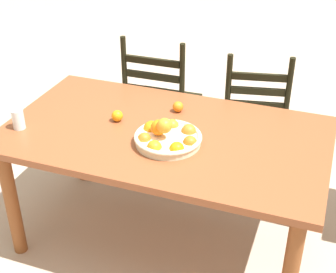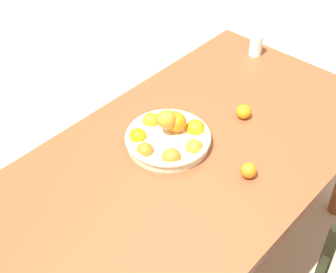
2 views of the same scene
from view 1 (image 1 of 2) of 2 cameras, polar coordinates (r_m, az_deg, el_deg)
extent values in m
plane|color=tan|center=(3.00, -0.33, -11.65)|extent=(12.00, 12.00, 0.00)
cube|color=brown|center=(2.58, -0.38, 0.18)|extent=(1.70, 0.96, 0.04)
cylinder|color=brown|center=(2.83, -17.77, -7.32)|extent=(0.08, 0.08, 0.70)
cylinder|color=brown|center=(2.38, 14.06, -15.18)|extent=(0.08, 0.08, 0.70)
cylinder|color=brown|center=(3.35, -10.20, 0.16)|extent=(0.08, 0.08, 0.70)
cylinder|color=brown|center=(2.98, 16.08, -4.89)|extent=(0.08, 0.08, 0.70)
cube|color=black|center=(3.53, -0.56, 3.82)|extent=(0.47, 0.47, 0.03)
cylinder|color=black|center=(3.75, 3.39, 1.68)|extent=(0.04, 0.04, 0.42)
cylinder|color=black|center=(3.86, -2.37, 2.62)|extent=(0.04, 0.04, 0.42)
cylinder|color=black|center=(3.41, 1.52, -1.43)|extent=(0.04, 0.04, 0.42)
cylinder|color=black|center=(3.54, -4.71, -0.30)|extent=(0.04, 0.04, 0.42)
cylinder|color=black|center=(3.18, 1.64, 6.23)|extent=(0.04, 0.04, 0.54)
cylinder|color=black|center=(3.31, -5.08, 7.15)|extent=(0.04, 0.04, 0.54)
cube|color=black|center=(3.27, -1.76, 5.37)|extent=(0.37, 0.03, 0.04)
cube|color=black|center=(3.23, -1.79, 7.04)|extent=(0.37, 0.03, 0.04)
cube|color=black|center=(3.19, -1.82, 8.75)|extent=(0.37, 0.03, 0.04)
cube|color=black|center=(3.38, 9.96, 2.22)|extent=(0.50, 0.50, 0.03)
cylinder|color=black|center=(3.66, 12.50, 0.24)|extent=(0.04, 0.04, 0.43)
cylinder|color=black|center=(3.64, 6.76, 0.67)|extent=(0.04, 0.04, 0.43)
cylinder|color=black|center=(3.35, 12.76, -2.92)|extent=(0.04, 0.04, 0.43)
cylinder|color=black|center=(3.33, 6.48, -2.46)|extent=(0.04, 0.04, 0.43)
cylinder|color=black|center=(3.11, 13.78, 4.61)|extent=(0.04, 0.04, 0.50)
cylinder|color=black|center=(3.09, 7.00, 5.15)|extent=(0.04, 0.04, 0.50)
cube|color=black|center=(3.13, 10.28, 3.65)|extent=(0.33, 0.09, 0.04)
cube|color=black|center=(3.09, 10.44, 5.22)|extent=(0.33, 0.09, 0.04)
cube|color=black|center=(3.05, 10.60, 6.83)|extent=(0.33, 0.09, 0.04)
cylinder|color=beige|center=(2.46, 0.00, -0.42)|extent=(0.33, 0.33, 0.04)
torus|color=beige|center=(2.45, 0.00, -0.03)|extent=(0.34, 0.34, 0.02)
sphere|color=orange|center=(2.41, 2.58, -0.72)|extent=(0.07, 0.07, 0.07)
sphere|color=orange|center=(2.50, 2.43, 0.59)|extent=(0.08, 0.08, 0.08)
sphere|color=orange|center=(2.55, 0.48, 1.27)|extent=(0.07, 0.07, 0.07)
sphere|color=orange|center=(2.52, -1.95, 0.93)|extent=(0.08, 0.08, 0.08)
sphere|color=orange|center=(2.44, -2.79, -0.33)|extent=(0.07, 0.07, 0.07)
sphere|color=orange|center=(2.36, -1.60, -1.32)|extent=(0.08, 0.08, 0.08)
sphere|color=orange|center=(2.35, 1.04, -1.48)|extent=(0.07, 0.07, 0.07)
sphere|color=orange|center=(2.40, -0.42, 1.26)|extent=(0.08, 0.08, 0.08)
sphere|color=orange|center=(2.44, -1.11, 1.06)|extent=(0.08, 0.08, 0.08)
sphere|color=orange|center=(2.67, -5.94, 2.41)|extent=(0.06, 0.06, 0.06)
sphere|color=orange|center=(2.75, 1.17, 3.49)|extent=(0.06, 0.06, 0.06)
cylinder|color=silver|center=(2.69, -17.06, 1.95)|extent=(0.06, 0.06, 0.11)
camera|label=2|loc=(2.98, 31.21, 27.78)|focal=52.88mm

